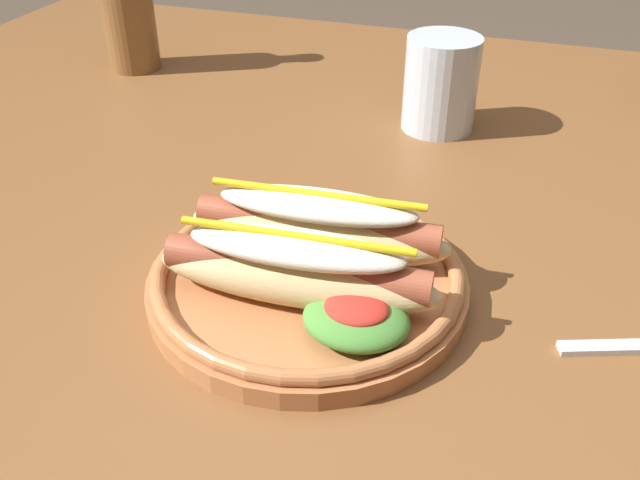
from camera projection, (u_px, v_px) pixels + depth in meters
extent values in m
cube|color=brown|center=(333.00, 195.00, 0.71)|extent=(1.36, 1.04, 0.04)
cylinder|color=brown|center=(120.00, 206.00, 1.40)|extent=(0.06, 0.06, 0.70)
cylinder|color=#B77042|center=(308.00, 284.00, 0.54)|extent=(0.25, 0.25, 0.02)
torus|color=#B77042|center=(308.00, 271.00, 0.53)|extent=(0.24, 0.24, 0.01)
ellipsoid|color=#E0C184|center=(297.00, 277.00, 0.50)|extent=(0.21, 0.06, 0.04)
cylinder|color=#9E4C33|center=(296.00, 269.00, 0.49)|extent=(0.20, 0.04, 0.03)
ellipsoid|color=silver|center=(296.00, 248.00, 0.48)|extent=(0.16, 0.05, 0.02)
cylinder|color=yellow|center=(296.00, 236.00, 0.48)|extent=(0.17, 0.02, 0.01)
ellipsoid|color=#E0C184|center=(317.00, 233.00, 0.55)|extent=(0.21, 0.06, 0.04)
cylinder|color=#9E4C33|center=(317.00, 225.00, 0.54)|extent=(0.20, 0.04, 0.03)
ellipsoid|color=silver|center=(317.00, 205.00, 0.53)|extent=(0.16, 0.05, 0.02)
cylinder|color=yellow|center=(317.00, 194.00, 0.53)|extent=(0.17, 0.02, 0.01)
ellipsoid|color=#4C8C38|center=(356.00, 320.00, 0.47)|extent=(0.07, 0.06, 0.02)
ellipsoid|color=red|center=(356.00, 308.00, 0.47)|extent=(0.04, 0.04, 0.01)
cube|color=silver|center=(618.00, 347.00, 0.49)|extent=(0.08, 0.04, 0.00)
cylinder|color=silver|center=(441.00, 84.00, 0.77)|extent=(0.08, 0.08, 0.11)
cylinder|color=brown|center=(128.00, 9.00, 0.92)|extent=(0.07, 0.07, 0.16)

